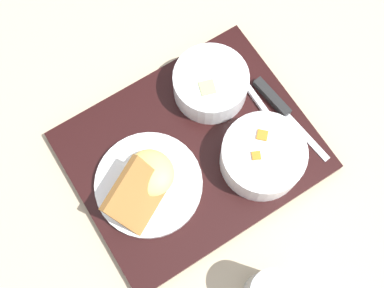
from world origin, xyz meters
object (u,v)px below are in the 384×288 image
(spoon, at_px, (274,124))
(knife, at_px, (277,103))
(bowl_salad, at_px, (263,156))
(plate_main, at_px, (147,183))
(bowl_soup, at_px, (211,83))

(spoon, bearing_deg, knife, 138.98)
(bowl_salad, distance_m, spoon, 0.08)
(plate_main, bearing_deg, knife, 177.18)
(knife, bearing_deg, bowl_soup, -141.56)
(bowl_salad, height_order, bowl_soup, bowl_salad)
(bowl_salad, relative_size, bowl_soup, 1.06)
(bowl_salad, distance_m, plate_main, 0.19)
(knife, xyz_separation_m, spoon, (0.03, 0.03, -0.00))
(bowl_salad, xyz_separation_m, knife, (-0.09, -0.07, -0.03))
(bowl_salad, relative_size, plate_main, 0.77)
(plate_main, xyz_separation_m, knife, (-0.26, 0.01, -0.01))
(bowl_soup, bearing_deg, plate_main, 22.54)
(spoon, bearing_deg, plate_main, -94.99)
(bowl_soup, bearing_deg, bowl_salad, 86.05)
(bowl_salad, bearing_deg, bowl_soup, -93.95)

